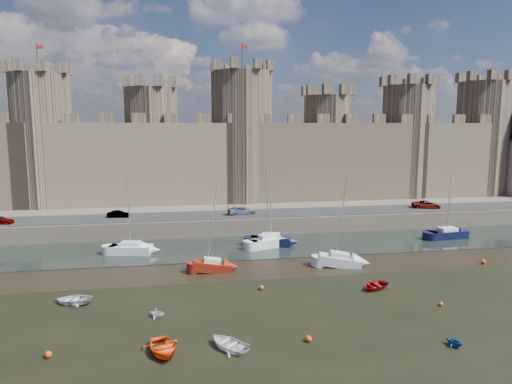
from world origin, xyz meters
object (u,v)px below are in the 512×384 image
car_0 (0,220)px  sailboat_2 (267,242)px  car_1 (119,214)px  sailboat_5 (340,260)px  car_2 (242,211)px  sailboat_0 (131,248)px  dinghy_0 (163,349)px  sailboat_1 (271,240)px  sailboat_3 (447,233)px  sailboat_4 (213,265)px  car_3 (426,205)px

car_0 → sailboat_2: (35.84, -9.13, -2.26)m
car_1 → sailboat_5: 33.88m
sailboat_5 → car_2: bearing=127.4°
car_2 → car_1: bearing=81.4°
sailboat_0 → dinghy_0: sailboat_0 is taller
sailboat_0 → sailboat_2: (17.52, 0.19, 0.07)m
sailboat_1 → sailboat_2: size_ratio=0.98×
car_2 → sailboat_3: bearing=-115.6°
car_2 → sailboat_0: (-15.60, -10.61, -2.38)m
sailboat_1 → car_1: bearing=169.0°
sailboat_2 → sailboat_3: (26.34, 0.50, -0.08)m
car_1 → sailboat_3: size_ratio=0.33×
car_1 → sailboat_1: sailboat_1 is taller
sailboat_2 → sailboat_4: (-7.91, -8.81, -0.13)m
sailboat_5 → dinghy_0: (-19.42, -17.29, -0.35)m
dinghy_0 → sailboat_3: bearing=21.3°
car_0 → sailboat_5: size_ratio=0.35×
sailboat_3 → dinghy_0: (-39.12, -27.10, -0.37)m
sailboat_1 → sailboat_0: bearing=-161.5°
sailboat_2 → car_2: bearing=81.8°
car_2 → sailboat_3: (28.26, -9.92, -2.38)m
car_0 → dinghy_0: size_ratio=0.94×
sailboat_2 → car_0: bearing=147.1°
car_3 → sailboat_0: size_ratio=0.47×
sailboat_3 → sailboat_2: bearing=175.5°
sailboat_5 → sailboat_0: bearing=173.3°
car_3 → dinghy_0: size_ratio=1.20×
sailboat_0 → sailboat_3: size_ratio=0.99×
sailboat_3 → sailboat_5: size_ratio=0.96×
car_3 → sailboat_3: 10.68m
sailboat_0 → sailboat_3: (43.86, 0.69, -0.00)m
sailboat_4 → dinghy_0: (-4.87, -17.79, -0.32)m
car_0 → sailboat_3: size_ratio=0.36×
sailboat_0 → sailboat_3: sailboat_3 is taller
car_3 → sailboat_1: size_ratio=0.43×
car_0 → car_2: car_2 is taller
car_2 → sailboat_1: size_ratio=0.42×
sailboat_2 → dinghy_0: bearing=-134.3°
car_0 → car_2: 33.95m
car_0 → sailboat_1: (36.45, -8.36, -2.29)m
car_1 → sailboat_1: bearing=-113.0°
car_3 → sailboat_3: (-2.44, -10.12, -2.37)m
sailboat_0 → sailboat_1: size_ratio=0.93×
car_3 → car_2: bearing=107.5°
car_1 → sailboat_5: sailboat_5 is taller
sailboat_3 → dinghy_0: bearing=-150.9°
sailboat_1 → sailboat_2: bearing=-113.1°
car_1 → dinghy_0: size_ratio=0.86×
car_1 → sailboat_4: bearing=-144.8°
sailboat_0 → sailboat_5: sailboat_5 is taller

